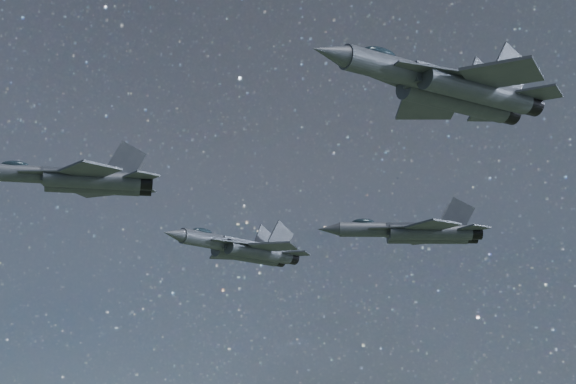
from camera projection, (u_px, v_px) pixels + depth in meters
name	position (u px, v px, depth m)	size (l,w,h in m)	color
jet_lead	(77.00, 179.00, 68.04)	(15.37, 10.56, 3.86)	#333840
jet_left	(243.00, 249.00, 95.22)	(18.24, 12.07, 4.66)	#333840
jet_right	(449.00, 87.00, 62.28)	(20.08, 13.91, 5.04)	#333840
jet_slot	(415.00, 232.00, 92.82)	(17.77, 11.79, 4.53)	#333840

